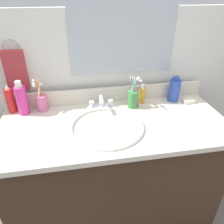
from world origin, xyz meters
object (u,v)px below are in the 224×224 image
Objects in this scene: faucet at (101,104)px; bottle_shampoo_blue at (174,90)px; bottle_spray_red at (10,100)px; cup_pink at (41,102)px; bottle_oil_amber at (142,95)px; cup_green at (133,98)px; hand_towel at (16,71)px; soap_bar at (188,101)px; bottle_soap_pink at (22,100)px.

bottle_shampoo_blue is (0.45, 0.03, 0.04)m from faucet.
cup_pink is at bearing -2.82° from bottle_spray_red.
bottle_spray_red reaches higher than bottle_oil_amber.
bottle_shampoo_blue is 0.27m from cup_green.
cup_pink reaches higher than cup_green.
bottle_spray_red is (-0.05, -0.06, -0.15)m from hand_towel.
bottle_oil_amber is 0.65× the size of cup_green.
soap_bar is (0.35, -0.01, -0.05)m from cup_green.
bottle_shampoo_blue is at bearing 3.44° from faucet.
cup_pink reaches higher than soap_bar.
bottle_spray_red is 0.07m from bottle_soap_pink.
hand_towel is at bearing 49.69° from bottle_spray_red.
cup_pink is at bearing 175.86° from soap_bar.
bottle_oil_amber is at bearing -1.69° from bottle_spray_red.
hand_towel is 3.44× the size of soap_bar.
bottle_soap_pink reaches higher than bottle_shampoo_blue.
cup_green is (-0.06, -0.04, 0.01)m from bottle_oil_amber.
bottle_oil_amber is 0.07m from cup_green.
bottle_soap_pink is (0.02, -0.09, -0.13)m from hand_towel.
bottle_shampoo_blue is at bearing 0.42° from bottle_soap_pink.
bottle_shampoo_blue is 0.83× the size of cup_green.
hand_towel reaches higher than cup_green.
hand_towel is 0.16m from bottle_soap_pink.
cup_pink is 0.87m from soap_bar.
faucet is 0.34m from cup_pink.
bottle_oil_amber is 0.29m from soap_bar.
bottle_soap_pink is 3.02× the size of soap_bar.
bottle_shampoo_blue is 2.46× the size of soap_bar.
cup_pink reaches higher than bottle_spray_red.
bottle_spray_red reaches higher than soap_bar.
faucet is at bearing 176.90° from cup_green.
faucet is 0.83× the size of bottle_soap_pink.
cup_pink is (0.16, -0.01, -0.02)m from bottle_spray_red.
soap_bar is at bearing -4.14° from cup_pink.
soap_bar is (0.98, -0.13, -0.21)m from hand_towel.
cup_pink reaches higher than bottle_shampoo_blue.
soap_bar is at bearing -9.75° from bottle_oil_amber.
hand_towel is 1.16× the size of cup_green.
bottle_spray_red is 1.37× the size of bottle_oil_amber.
bottle_soap_pink reaches higher than soap_bar.
bottle_oil_amber is (-0.20, 0.00, -0.02)m from bottle_shampoo_blue.
cup_green is (0.62, -0.03, -0.03)m from bottle_soap_pink.
bottle_soap_pink is 1.01× the size of cup_pink.
hand_towel is 0.21m from cup_pink.
bottle_spray_red is at bearing 178.31° from bottle_oil_amber.
bottle_shampoo_blue reaches higher than soap_bar.
hand_towel is 1.78× the size of bottle_oil_amber.
bottle_shampoo_blue is at bearing 7.94° from cup_green.
hand_towel is 1.15× the size of cup_pink.
bottle_spray_red is 0.88× the size of bottle_soap_pink.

